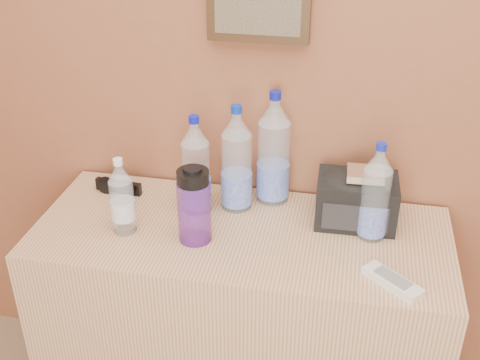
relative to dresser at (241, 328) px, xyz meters
name	(u,v)px	position (x,y,z in m)	size (l,w,h in m)	color
dresser	(241,328)	(0.00, 0.00, 0.00)	(1.24, 0.52, 0.78)	tan
pet_large_a	(196,170)	(-0.16, 0.09, 0.53)	(0.09, 0.09, 0.32)	#C4E0FD
pet_large_b	(237,164)	(-0.04, 0.14, 0.54)	(0.09, 0.09, 0.34)	silver
pet_large_c	(274,154)	(0.06, 0.20, 0.55)	(0.10, 0.10, 0.37)	silver
pet_large_d	(375,197)	(0.38, 0.05, 0.52)	(0.08, 0.08, 0.30)	white
pet_small	(122,200)	(-0.34, -0.07, 0.49)	(0.07, 0.07, 0.24)	silver
nalgene_bottle	(194,205)	(-0.12, -0.07, 0.50)	(0.10, 0.10, 0.23)	#6828A0
sunglasses	(119,186)	(-0.44, 0.15, 0.41)	(0.16, 0.06, 0.04)	black
ac_remote	(392,282)	(0.44, -0.17, 0.40)	(0.17, 0.05, 0.02)	white
toiletry_bag	(357,198)	(0.33, 0.12, 0.47)	(0.24, 0.17, 0.16)	black
foil_packet	(366,174)	(0.35, 0.11, 0.56)	(0.11, 0.09, 0.02)	silver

